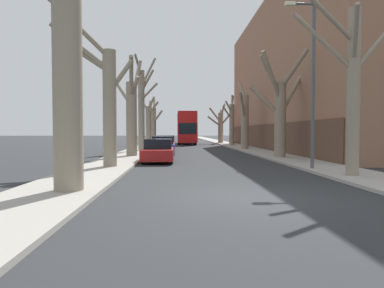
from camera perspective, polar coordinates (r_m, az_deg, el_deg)
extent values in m
plane|color=#2B2D30|center=(9.46, 8.58, -8.83)|extent=(300.00, 300.00, 0.00)
cube|color=#A39E93|center=(59.25, -5.89, 0.37)|extent=(2.69, 120.00, 0.12)
cube|color=#A39E93|center=(59.57, 4.34, 0.39)|extent=(2.69, 120.00, 0.12)
cube|color=#93664C|center=(36.42, 19.53, 10.59)|extent=(10.00, 33.82, 14.53)
cube|color=brown|center=(34.45, 11.65, 1.12)|extent=(0.12, 33.14, 2.50)
cylinder|color=gray|center=(10.42, -20.03, 10.55)|extent=(0.82, 0.82, 6.69)
cylinder|color=gray|center=(16.98, -13.55, 5.58)|extent=(0.65, 0.65, 5.69)
cylinder|color=gray|center=(17.58, -16.62, 13.43)|extent=(2.00, 0.40, 1.42)
cylinder|color=gray|center=(17.33, -11.78, 11.01)|extent=(1.27, 0.81, 1.76)
cylinder|color=gray|center=(17.14, -18.37, 17.97)|extent=(2.66, 1.83, 2.53)
cylinder|color=gray|center=(17.68, -18.12, 15.09)|extent=(2.85, 0.32, 2.30)
cylinder|color=gray|center=(24.31, -10.04, 3.99)|extent=(0.75, 0.75, 5.23)
cylinder|color=gray|center=(25.75, -11.57, 8.61)|extent=(1.97, 2.64, 2.47)
cylinder|color=gray|center=(23.19, -10.08, 10.78)|extent=(0.64, 2.93, 2.48)
cylinder|color=gray|center=(24.11, -9.57, 8.99)|extent=(0.86, 1.03, 1.77)
cylinder|color=gray|center=(25.40, -9.31, 10.23)|extent=(0.75, 2.04, 3.37)
cylinder|color=gray|center=(31.02, -8.43, 5.44)|extent=(0.57, 0.57, 7.25)
cylinder|color=gray|center=(31.54, -7.14, 8.68)|extent=(1.56, 1.10, 1.71)
cylinder|color=gray|center=(31.71, -7.30, 11.75)|extent=(1.45, 0.97, 2.78)
cylinder|color=gray|center=(30.57, -8.95, 12.81)|extent=(0.52, 2.05, 1.64)
cylinder|color=gray|center=(30.26, -8.15, 8.71)|extent=(0.72, 1.96, 1.82)
cylinder|color=gray|center=(31.07, -7.47, 10.36)|extent=(1.31, 0.59, 2.03)
cylinder|color=gray|center=(38.57, -7.27, 2.83)|extent=(0.64, 0.64, 4.63)
cylinder|color=gray|center=(38.11, -6.49, 5.87)|extent=(1.40, 1.26, 1.60)
cylinder|color=gray|center=(37.94, -6.82, 6.73)|extent=(0.99, 1.67, 1.43)
cylinder|color=gray|center=(39.13, -7.11, 5.89)|extent=(0.40, 1.19, 1.87)
cylinder|color=gray|center=(45.62, -6.47, 2.90)|extent=(0.76, 0.76, 4.93)
cylinder|color=gray|center=(45.15, -5.74, 4.57)|extent=(1.55, 1.28, 1.76)
cylinder|color=gray|center=(46.82, -6.38, 5.92)|extent=(0.29, 2.41, 2.82)
cylinder|color=gray|center=(46.64, -6.75, 6.19)|extent=(0.85, 2.01, 1.73)
cylinder|color=gray|center=(45.85, -7.73, 6.12)|extent=(2.22, 0.34, 3.21)
cylinder|color=gray|center=(14.44, 25.31, 7.56)|extent=(0.47, 0.47, 6.43)
cylinder|color=gray|center=(14.04, 22.13, 18.86)|extent=(2.41, 1.16, 1.58)
cylinder|color=gray|center=(13.85, 25.61, 16.15)|extent=(1.00, 1.87, 1.64)
cylinder|color=gray|center=(15.61, 28.87, 14.98)|extent=(2.51, 0.78, 2.65)
cylinder|color=gray|center=(14.37, 21.13, 15.51)|extent=(2.37, 0.37, 2.26)
cylinder|color=gray|center=(23.45, 14.48, 3.82)|extent=(0.75, 0.75, 5.07)
cylinder|color=gray|center=(23.40, 12.12, 7.00)|extent=(2.17, 0.56, 2.15)
cylinder|color=gray|center=(24.26, 16.11, 7.74)|extent=(2.00, 1.26, 2.91)
cylinder|color=gray|center=(22.84, 13.19, 10.80)|extent=(1.86, 1.70, 3.14)
cylinder|color=gray|center=(23.22, 12.99, 10.89)|extent=(1.79, 0.95, 2.70)
cylinder|color=gray|center=(22.85, 16.54, 11.73)|extent=(1.25, 2.49, 2.30)
cylinder|color=gray|center=(33.94, 8.80, 3.55)|extent=(0.75, 0.75, 5.37)
cylinder|color=gray|center=(34.78, 8.33, 8.78)|extent=(0.65, 1.58, 1.93)
cylinder|color=gray|center=(32.93, 8.44, 6.36)|extent=(1.16, 2.34, 2.52)
cylinder|color=gray|center=(34.66, 8.48, 7.29)|extent=(0.46, 1.49, 2.37)
cylinder|color=gray|center=(42.81, 6.64, 3.13)|extent=(0.60, 0.60, 5.19)
cylinder|color=gray|center=(43.78, 6.77, 6.63)|extent=(0.69, 1.83, 2.30)
cylinder|color=gray|center=(42.45, 6.14, 6.17)|extent=(1.15, 1.07, 1.51)
cylinder|color=gray|center=(43.64, 6.67, 6.23)|extent=(0.49, 1.63, 3.11)
cylinder|color=gray|center=(42.47, 5.92, 5.18)|extent=(1.44, 0.89, 1.69)
cylinder|color=gray|center=(52.77, 4.80, 2.67)|extent=(0.79, 0.79, 4.71)
cylinder|color=gray|center=(52.02, 5.12, 5.51)|extent=(0.66, 1.99, 2.12)
cylinder|color=gray|center=(53.68, 4.81, 4.64)|extent=(0.53, 1.96, 2.22)
cylinder|color=gray|center=(51.87, 5.86, 4.35)|extent=(1.97, 2.42, 2.44)
cylinder|color=gray|center=(52.52, 3.89, 4.81)|extent=(2.01, 0.72, 2.37)
cylinder|color=gray|center=(52.42, 3.74, 3.78)|extent=(2.24, 0.81, 1.70)
cube|color=red|center=(49.57, -0.92, 1.93)|extent=(2.59, 10.85, 2.66)
cube|color=red|center=(49.61, -0.92, 4.26)|extent=(2.54, 10.63, 1.37)
cube|color=#B11515|center=(49.64, -0.92, 5.11)|extent=(2.54, 10.63, 0.12)
cube|color=black|center=(49.57, -0.92, 2.53)|extent=(2.62, 9.55, 1.38)
cube|color=black|center=(49.61, -0.92, 4.34)|extent=(2.62, 9.55, 1.04)
cube|color=black|center=(44.17, -0.73, 2.59)|extent=(2.33, 0.06, 1.45)
cylinder|color=black|center=(46.32, -2.20, 0.44)|extent=(0.30, 0.96, 0.96)
cylinder|color=black|center=(46.38, 0.58, 0.45)|extent=(0.30, 0.96, 0.96)
cylinder|color=black|center=(52.60, -2.24, 0.63)|extent=(0.30, 0.96, 0.96)
cylinder|color=black|center=(52.66, 0.21, 0.64)|extent=(0.30, 0.96, 0.96)
cube|color=maroon|center=(20.20, -5.64, -1.64)|extent=(1.77, 4.17, 0.61)
cube|color=black|center=(20.42, -5.60, 0.06)|extent=(1.56, 2.17, 0.57)
cylinder|color=black|center=(19.02, -8.17, -2.37)|extent=(0.20, 0.65, 0.65)
cylinder|color=black|center=(18.93, -3.49, -2.37)|extent=(0.20, 0.65, 0.65)
cylinder|color=black|center=(21.51, -7.52, -1.86)|extent=(0.20, 0.65, 0.65)
cylinder|color=black|center=(21.43, -3.38, -1.86)|extent=(0.20, 0.65, 0.65)
cube|color=navy|center=(26.61, -4.88, -0.72)|extent=(1.81, 4.22, 0.64)
cube|color=black|center=(26.84, -4.86, 0.64)|extent=(1.60, 2.19, 0.60)
cylinder|color=black|center=(25.40, -6.79, -1.23)|extent=(0.20, 0.67, 0.67)
cylinder|color=black|center=(25.33, -3.19, -1.22)|extent=(0.20, 0.67, 0.67)
cylinder|color=black|center=(27.93, -6.40, -0.93)|extent=(0.20, 0.67, 0.67)
cylinder|color=black|center=(27.86, -3.13, -0.93)|extent=(0.20, 0.67, 0.67)
cube|color=maroon|center=(32.95, -4.42, -0.22)|extent=(1.78, 4.22, 0.59)
cube|color=black|center=(33.18, -4.41, 0.86)|extent=(1.56, 2.19, 0.65)
cylinder|color=black|center=(31.73, -5.90, -0.59)|extent=(0.20, 0.65, 0.65)
cylinder|color=black|center=(31.68, -3.09, -0.59)|extent=(0.20, 0.65, 0.65)
cylinder|color=black|center=(34.25, -5.65, -0.39)|extent=(0.20, 0.65, 0.65)
cylinder|color=black|center=(34.20, -3.05, -0.39)|extent=(0.20, 0.65, 0.65)
cube|color=#4C5156|center=(39.64, -4.10, 0.14)|extent=(1.77, 4.52, 0.57)
cube|color=black|center=(39.90, -4.09, 1.01)|extent=(1.56, 2.35, 0.62)
cylinder|color=black|center=(38.32, -5.31, -0.16)|extent=(0.20, 0.62, 0.62)
cylinder|color=black|center=(38.28, -2.99, -0.16)|extent=(0.20, 0.62, 0.62)
cylinder|color=black|center=(41.03, -5.12, -0.01)|extent=(0.20, 0.62, 0.62)
cylinder|color=black|center=(40.99, -2.96, -0.01)|extent=(0.20, 0.62, 0.62)
cylinder|color=#4C4F54|center=(16.59, 19.54, 9.02)|extent=(0.16, 0.16, 7.66)
cylinder|color=#4C4F54|center=(17.25, 17.88, 21.35)|extent=(1.10, 0.11, 0.11)
cube|color=beige|center=(17.08, 16.02, 21.57)|extent=(0.44, 0.20, 0.16)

